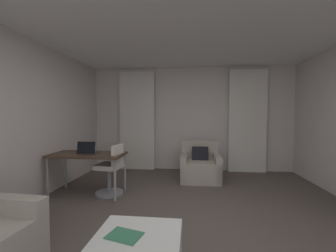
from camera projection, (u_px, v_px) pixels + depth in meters
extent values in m
plane|color=#564C47|center=(190.00, 231.00, 2.60)|extent=(12.00, 12.00, 0.00)
cube|color=silver|center=(191.00, 119.00, 5.55)|extent=(5.12, 0.06, 2.60)
cube|color=white|center=(191.00, 7.00, 2.48)|extent=(5.12, 6.12, 0.06)
cube|color=silver|center=(137.00, 121.00, 5.57)|extent=(0.90, 0.06, 2.50)
cube|color=silver|center=(247.00, 121.00, 5.28)|extent=(0.90, 0.06, 2.50)
cube|color=#B2A899|center=(5.00, 224.00, 2.19)|extent=(0.88, 0.22, 0.58)
cube|color=#B2A899|center=(200.00, 170.00, 4.68)|extent=(0.82, 0.86, 0.41)
cube|color=#B2A899|center=(200.00, 149.00, 5.02)|extent=(0.82, 0.14, 0.40)
cube|color=#B2A899|center=(217.00, 167.00, 4.64)|extent=(0.12, 0.86, 0.55)
cube|color=#B2A899|center=(184.00, 167.00, 4.71)|extent=(0.12, 0.86, 0.55)
cube|color=black|center=(200.00, 155.00, 4.79)|extent=(0.36, 0.20, 0.37)
cube|color=#4C3828|center=(88.00, 155.00, 3.81)|extent=(1.27, 0.63, 0.04)
cylinder|color=#99999E|center=(66.00, 170.00, 4.15)|extent=(0.04, 0.04, 0.68)
cylinder|color=#99999E|center=(125.00, 172.00, 4.02)|extent=(0.04, 0.04, 0.68)
cylinder|color=#99999E|center=(48.00, 178.00, 3.62)|extent=(0.04, 0.04, 0.68)
cylinder|color=#99999E|center=(115.00, 180.00, 3.50)|extent=(0.04, 0.04, 0.68)
cylinder|color=gray|center=(109.00, 181.00, 3.81)|extent=(0.06, 0.06, 0.46)
cylinder|color=gray|center=(109.00, 193.00, 3.82)|extent=(0.48, 0.48, 0.04)
cube|color=silver|center=(109.00, 166.00, 3.80)|extent=(0.45, 0.45, 0.08)
cube|color=silver|center=(118.00, 155.00, 3.75)|extent=(0.11, 0.36, 0.34)
cube|color=#2D2D33|center=(89.00, 153.00, 3.83)|extent=(0.32, 0.22, 0.02)
cube|color=black|center=(86.00, 147.00, 3.71)|extent=(0.32, 0.06, 0.20)
cube|color=#387F5B|center=(124.00, 235.00, 1.82)|extent=(0.32, 0.27, 0.01)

